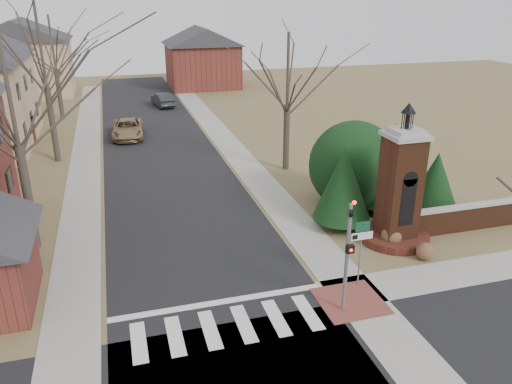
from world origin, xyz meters
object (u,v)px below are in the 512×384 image
object	(u,v)px
brick_gate_monument	(399,197)
pickup_truck	(128,129)
distant_car	(163,100)
sign_post	(361,241)
traffic_signal_pole	(348,247)

from	to	relation	value
brick_gate_monument	pickup_truck	size ratio (longest dim) A/B	1.27
pickup_truck	distant_car	distance (m)	11.68
sign_post	distant_car	world-z (taller)	sign_post
brick_gate_monument	sign_post	bearing A→B (deg)	-138.58
pickup_truck	distant_car	xyz separation A→B (m)	(3.98, 10.98, -0.02)
traffic_signal_pole	brick_gate_monument	world-z (taller)	brick_gate_monument
pickup_truck	brick_gate_monument	bearing A→B (deg)	-59.12
traffic_signal_pole	pickup_truck	distance (m)	26.99
traffic_signal_pole	sign_post	distance (m)	2.02
traffic_signal_pole	pickup_truck	bearing A→B (deg)	103.61
sign_post	pickup_truck	xyz separation A→B (m)	(-7.63, 24.75, -1.24)
traffic_signal_pole	sign_post	bearing A→B (deg)	47.57
sign_post	distant_car	bearing A→B (deg)	95.83
traffic_signal_pole	distant_car	world-z (taller)	traffic_signal_pole
pickup_truck	distant_car	world-z (taller)	pickup_truck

